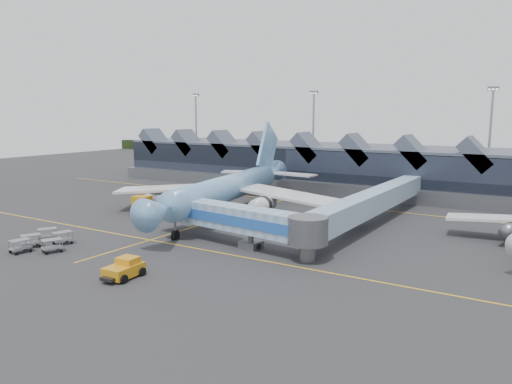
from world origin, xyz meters
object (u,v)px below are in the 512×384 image
Objects in this scene: jet_bridge at (243,220)px; pushback_tug at (124,269)px; fuel_truck at (157,199)px; main_airliner at (230,187)px.

jet_bridge is 16.92m from pushback_tug.
fuel_truck is at bearing 124.42° from pushback_tug.
main_airliner is 33.29m from pushback_tug.
pushback_tug is (9.11, -31.82, -3.62)m from main_airliner.
jet_bridge is (12.83, -15.51, -1.12)m from main_airliner.
pushback_tug is (-3.73, -16.31, -2.50)m from jet_bridge.
jet_bridge is at bearing 73.61° from pushback_tug.
jet_bridge is 2.53× the size of fuel_truck.
fuel_truck is at bearing 162.66° from jet_bridge.
main_airliner is at bearing 11.16° from fuel_truck.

